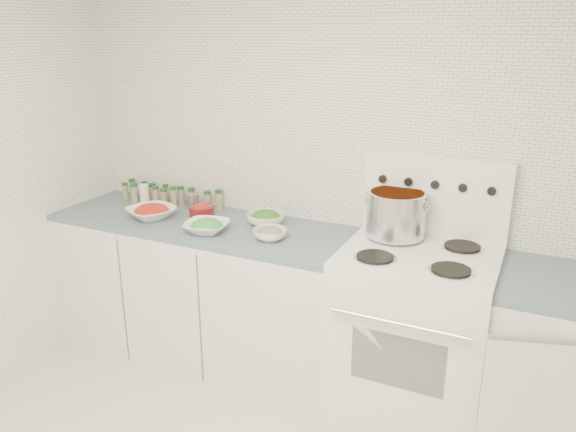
# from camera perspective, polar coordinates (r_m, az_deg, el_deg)

# --- Properties ---
(room_walls) EXTENTS (3.54, 3.04, 2.52)m
(room_walls) POSITION_cam_1_polar(r_m,az_deg,el_deg) (1.80, -9.16, 4.41)
(room_walls) COLOR white
(room_walls) RESTS_ON ground
(counter_left) EXTENTS (1.85, 0.62, 0.90)m
(counter_left) POSITION_cam_1_polar(r_m,az_deg,el_deg) (3.54, -8.51, -7.46)
(counter_left) COLOR white
(counter_left) RESTS_ON ground
(stove) EXTENTS (0.76, 0.70, 1.36)m
(stove) POSITION_cam_1_polar(r_m,az_deg,el_deg) (3.06, 12.67, -11.21)
(stove) COLOR white
(stove) RESTS_ON ground
(stock_pot) EXTENTS (0.33, 0.31, 0.24)m
(stock_pot) POSITION_cam_1_polar(r_m,az_deg,el_deg) (3.00, 10.93, 0.42)
(stock_pot) COLOR silver
(stock_pot) RESTS_ON stove
(bowl_tomato) EXTENTS (0.35, 0.35, 0.09)m
(bowl_tomato) POSITION_cam_1_polar(r_m,az_deg,el_deg) (3.48, -13.70, 0.41)
(bowl_tomato) COLOR white
(bowl_tomato) RESTS_ON counter_left
(bowl_snowpea) EXTENTS (0.29, 0.29, 0.08)m
(bowl_snowpea) POSITION_cam_1_polar(r_m,az_deg,el_deg) (3.18, -8.25, -1.03)
(bowl_snowpea) COLOR white
(bowl_snowpea) RESTS_ON counter_left
(bowl_broccoli) EXTENTS (0.29, 0.29, 0.09)m
(bowl_broccoli) POSITION_cam_1_polar(r_m,az_deg,el_deg) (3.27, -2.28, -0.19)
(bowl_broccoli) COLOR white
(bowl_broccoli) RESTS_ON counter_left
(bowl_zucchini) EXTENTS (0.21, 0.21, 0.07)m
(bowl_zucchini) POSITION_cam_1_polar(r_m,az_deg,el_deg) (3.04, -1.85, -1.76)
(bowl_zucchini) COLOR white
(bowl_zucchini) RESTS_ON counter_left
(bowl_pepper) EXTENTS (0.15, 0.15, 0.09)m
(bowl_pepper) POSITION_cam_1_polar(r_m,az_deg,el_deg) (3.42, -8.77, 0.51)
(bowl_pepper) COLOR maroon
(bowl_pepper) RESTS_ON counter_left
(salt_canister) EXTENTS (0.08, 0.08, 0.12)m
(salt_canister) POSITION_cam_1_polar(r_m,az_deg,el_deg) (3.80, -14.37, 2.21)
(salt_canister) COLOR white
(salt_canister) RESTS_ON counter_left
(tin_can) EXTENTS (0.09, 0.09, 0.10)m
(tin_can) POSITION_cam_1_polar(r_m,az_deg,el_deg) (3.60, -9.63, 1.46)
(tin_can) COLOR gray
(tin_can) RESTS_ON counter_left
(spice_cluster) EXTENTS (0.74, 0.16, 0.14)m
(spice_cluster) POSITION_cam_1_polar(r_m,az_deg,el_deg) (3.75, -12.28, 2.16)
(spice_cluster) COLOR gray
(spice_cluster) RESTS_ON counter_left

